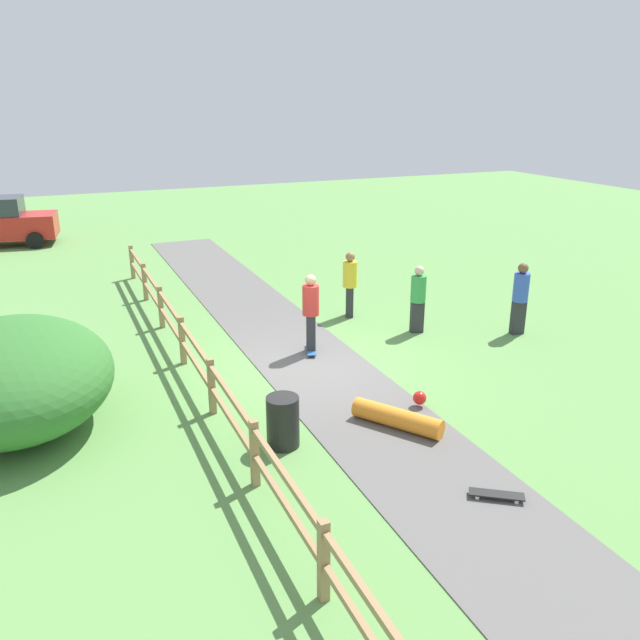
{
  "coord_description": "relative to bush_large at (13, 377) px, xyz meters",
  "views": [
    {
      "loc": [
        -5.05,
        -11.94,
        5.62
      ],
      "look_at": [
        0.22,
        0.14,
        1.0
      ],
      "focal_mm": 35.79,
      "sensor_mm": 36.0,
      "label": 1
    }
  ],
  "objects": [
    {
      "name": "skateboard_loose",
      "position": [
        6.45,
        -5.27,
        -0.87
      ],
      "size": [
        0.77,
        0.62,
        0.08
      ],
      "color": "black",
      "rests_on": "asphalt_path"
    },
    {
      "name": "bush_large",
      "position": [
        0.0,
        0.0,
        0.0
      ],
      "size": [
        3.43,
        4.11,
        1.92
      ],
      "primitive_type": "ellipsoid",
      "color": "#33702D",
      "rests_on": "ground_plane"
    },
    {
      "name": "bystander_green",
      "position": [
        9.15,
        1.33,
        -0.02
      ],
      "size": [
        0.48,
        0.48,
        1.71
      ],
      "color": "#2D2D33",
      "rests_on": "ground_plane"
    },
    {
      "name": "bystander_yellow",
      "position": [
        8.13,
        3.1,
        0.02
      ],
      "size": [
        0.51,
        0.51,
        1.78
      ],
      "color": "#2D2D33",
      "rests_on": "ground_plane"
    },
    {
      "name": "trash_bin",
      "position": [
        4.11,
        -2.55,
        -0.51
      ],
      "size": [
        0.56,
        0.56,
        0.9
      ],
      "primitive_type": "cylinder",
      "color": "black",
      "rests_on": "ground_plane"
    },
    {
      "name": "wooden_fence",
      "position": [
        3.31,
        0.37,
        -0.29
      ],
      "size": [
        0.12,
        18.12,
        1.1
      ],
      "color": "#997A51",
      "rests_on": "ground_plane"
    },
    {
      "name": "ground_plane",
      "position": [
        5.91,
        0.37,
        -0.96
      ],
      "size": [
        60.0,
        60.0,
        0.0
      ],
      "primitive_type": "plane",
      "color": "#60934C"
    },
    {
      "name": "skater_fallen",
      "position": [
        6.25,
        -2.77,
        -0.76
      ],
      "size": [
        1.55,
        1.6,
        0.36
      ],
      "color": "orange",
      "rests_on": "asphalt_path"
    },
    {
      "name": "bystander_blue",
      "position": [
        11.4,
        0.22,
        0.05
      ],
      "size": [
        0.41,
        0.41,
        1.82
      ],
      "color": "#2D2D33",
      "rests_on": "ground_plane"
    },
    {
      "name": "skater_riding",
      "position": [
        6.16,
        1.1,
        0.1
      ],
      "size": [
        0.49,
        0.82,
        1.86
      ],
      "color": "#265999",
      "rests_on": "asphalt_path"
    },
    {
      "name": "asphalt_path",
      "position": [
        5.91,
        0.37,
        -0.95
      ],
      "size": [
        2.4,
        28.0,
        0.02
      ],
      "primitive_type": "cube",
      "color": "#605E5B",
      "rests_on": "ground_plane"
    }
  ]
}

